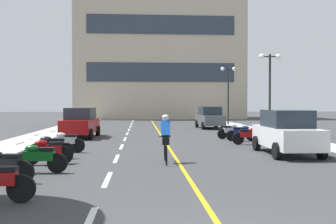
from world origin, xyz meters
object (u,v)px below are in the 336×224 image
object	(u,v)px
motorcycle_2	(38,157)
cyclist_rider	(166,137)
motorcycle_1	(2,165)
motorcycle_6	(249,135)
street_lamp_far	(228,83)
motorcycle_8	(231,131)
motorcycle_5	(65,141)
street_lamp_mid	(270,75)
parked_car_far	(210,117)
motorcycle_3	(47,151)
motorcycle_4	(51,146)
parked_car_mid	(80,123)
parked_car_near	(286,132)
motorcycle_7	(242,133)

from	to	relation	value
motorcycle_2	cyclist_rider	xyz separation A→B (m)	(3.93, 1.80, 0.41)
motorcycle_1	motorcycle_6	bearing A→B (deg)	44.05
street_lamp_far	motorcycle_8	bearing A→B (deg)	-102.24
motorcycle_2	motorcycle_5	world-z (taller)	same
street_lamp_mid	parked_car_far	distance (m)	8.54
street_lamp_far	motorcycle_3	distance (m)	25.65
motorcycle_4	cyclist_rider	size ratio (longest dim) A/B	0.96
parked_car_mid	motorcycle_8	xyz separation A→B (m)	(8.99, -1.42, -0.44)
motorcycle_6	parked_car_near	bearing A→B (deg)	-83.01
motorcycle_2	cyclist_rider	world-z (taller)	cyclist_rider
street_lamp_mid	parked_car_mid	distance (m)	12.32
motorcycle_4	motorcycle_7	xyz separation A→B (m)	(8.96, 6.17, 0.00)
street_lamp_far	motorcycle_8	xyz separation A→B (m)	(-2.95, -13.61, -3.58)
motorcycle_6	cyclist_rider	distance (m)	7.26
motorcycle_5	cyclist_rider	xyz separation A→B (m)	(4.09, -3.11, 0.41)
motorcycle_2	cyclist_rider	distance (m)	4.34
parked_car_far	motorcycle_6	size ratio (longest dim) A/B	2.50
motorcycle_4	motorcycle_1	bearing A→B (deg)	-93.24
motorcycle_6	motorcycle_1	bearing A→B (deg)	-135.95
street_lamp_far	motorcycle_8	size ratio (longest dim) A/B	3.23
motorcycle_3	motorcycle_8	size ratio (longest dim) A/B	1.00
parked_car_mid	motorcycle_1	xyz separation A→B (m)	(0.04, -13.52, -0.44)
parked_car_far	parked_car_near	bearing A→B (deg)	-89.41
parked_car_far	cyclist_rider	bearing A→B (deg)	-104.97
street_lamp_mid	motorcycle_6	xyz separation A→B (m)	(-2.80, -5.13, -3.41)
street_lamp_mid	parked_car_mid	world-z (taller)	street_lamp_mid
motorcycle_5	cyclist_rider	size ratio (longest dim) A/B	0.95
motorcycle_5	motorcycle_8	size ratio (longest dim) A/B	1.01
parked_car_far	motorcycle_7	distance (m)	10.93
motorcycle_5	motorcycle_7	bearing A→B (deg)	26.08
motorcycle_6	motorcycle_2	bearing A→B (deg)	-139.08
parked_car_far	motorcycle_3	distance (m)	20.57
street_lamp_far	motorcycle_6	bearing A→B (deg)	-99.39
motorcycle_1	motorcycle_7	size ratio (longest dim) A/B	1.00
motorcycle_6	motorcycle_4	bearing A→B (deg)	-153.79
street_lamp_mid	parked_car_near	world-z (taller)	street_lamp_mid
motorcycle_8	cyclist_rider	distance (m)	9.95
street_lamp_far	parked_car_mid	bearing A→B (deg)	-134.41
motorcycle_6	cyclist_rider	size ratio (longest dim) A/B	0.96
motorcycle_3	parked_car_mid	bearing A→B (deg)	92.65
motorcycle_2	street_lamp_far	bearing A→B (deg)	65.00
motorcycle_5	parked_car_mid	bearing A→B (deg)	93.61
motorcycle_2	motorcycle_6	size ratio (longest dim) A/B	1.00
street_lamp_far	parked_car_mid	xyz separation A→B (m)	(-11.94, -12.19, -3.13)
motorcycle_4	motorcycle_6	distance (m)	9.87
parked_car_far	cyclist_rider	xyz separation A→B (m)	(-4.90, -18.34, -0.03)
motorcycle_4	parked_car_mid	bearing A→B (deg)	91.84
parked_car_near	motorcycle_3	bearing A→B (deg)	-167.73
motorcycle_7	cyclist_rider	distance (m)	8.79
motorcycle_5	motorcycle_6	distance (m)	9.05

